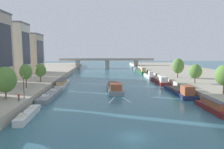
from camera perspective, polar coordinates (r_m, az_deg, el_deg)
The scene contains 25 objects.
ground_plane at distance 30.00m, azimuth 5.96°, elevation -17.23°, with size 400.00×400.00×0.00m, color #336675.
quay_left at distance 89.21m, azimuth -25.15°, elevation -1.01°, with size 36.00×170.00×2.01m, color #B2A893.
quay_right at distance 92.97m, azimuth 23.81°, elevation -0.65°, with size 36.00×170.00×2.01m, color #B2A893.
barge_midriver at distance 62.98m, azimuth 0.66°, elevation -3.50°, with size 4.29×20.35×2.94m.
wake_behind_barge at distance 50.29m, azimuth 1.99°, elevation -7.19°, with size 5.60×5.87×0.03m.
moored_boat_left_far at distance 40.49m, azimuth -22.53°, elevation -10.31°, with size 1.84×10.67×2.30m.
moored_boat_left_downstream at distance 55.42m, azimuth -16.97°, elevation -5.56°, with size 3.46×16.09×2.23m.
moored_boat_left_midway at distance 71.55m, azimuth -13.79°, elevation -2.35°, with size 3.03×16.30×2.42m.
moored_boat_right_far at distance 45.70m, azimuth 26.34°, elevation -8.03°, with size 1.87×11.22×2.50m.
moored_boat_right_midway at distance 59.16m, azimuth 18.72°, elevation -4.52°, with size 3.52×16.75×3.22m.
moored_boat_right_gap_after at distance 77.17m, azimuth 13.30°, elevation -1.74°, with size 3.40×15.94×3.05m.
moored_boat_right_end at distance 93.90m, azimuth 10.38°, elevation -0.16°, with size 2.71×13.44×3.05m.
moored_boat_right_second at distance 111.02m, azimuth 8.28°, elevation 0.97°, with size 3.05×16.40×3.23m.
moored_boat_right_downstream at distance 130.39m, azimuth 6.62°, elevation 1.72°, with size 2.91×15.11×2.29m.
tree_left_by_lamp at distance 47.79m, azimuth -27.97°, elevation -1.28°, with size 4.64×4.64×6.83m.
tree_left_past_mid at distance 59.28m, azimuth -23.16°, elevation 0.71°, with size 3.22×3.22×6.53m.
tree_left_midway at distance 69.66m, azimuth -19.60°, elevation 1.12°, with size 3.70×3.70×5.78m.
tree_right_nearest at distance 53.79m, azimuth 29.15°, elevation -0.17°, with size 4.26×4.26×6.91m.
tree_right_far at distance 67.18m, azimuth 22.44°, elevation 0.83°, with size 3.92×3.92×5.97m.
tree_right_second at distance 79.45m, azimuth 18.11°, elevation 2.30°, with size 4.41×4.41×7.19m.
lamppost_left_bank at distance 47.23m, azimuth -23.67°, elevation -3.01°, with size 0.28×0.28×4.72m.
building_left_far_end at distance 84.21m, azimuth -26.69°, elevation 6.11°, with size 11.87×9.72×20.27m.
building_left_middle at distance 99.63m, azimuth -22.88°, elevation 5.53°, with size 12.41×12.44×17.57m.
bridge_far at distance 137.65m, azimuth -1.40°, elevation 3.59°, with size 63.56×4.40×6.74m.
person_on_quay at distance 45.18m, azimuth -24.82°, elevation -5.64°, with size 0.34×0.47×1.62m.
Camera 1 is at (-4.53, -27.02, 12.24)m, focal length 32.41 mm.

